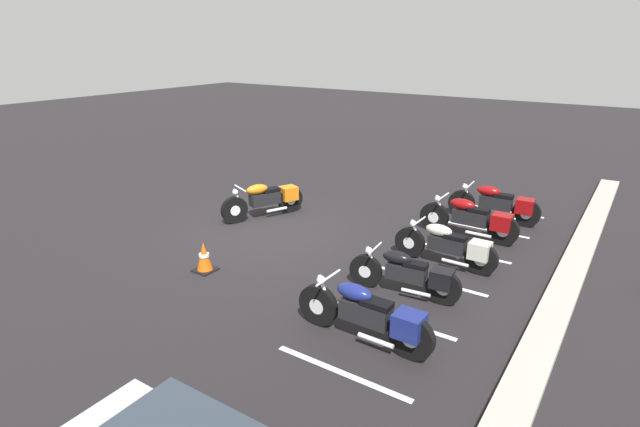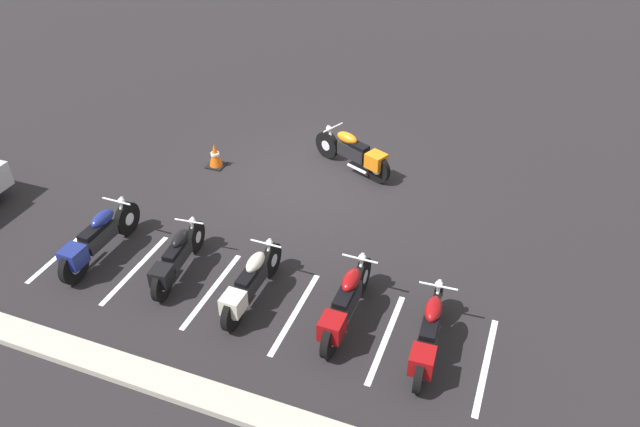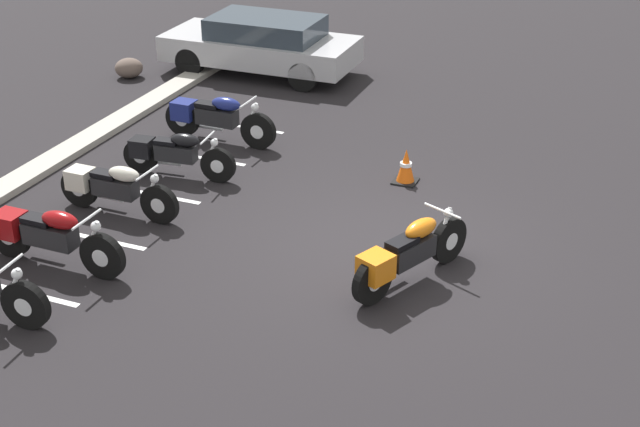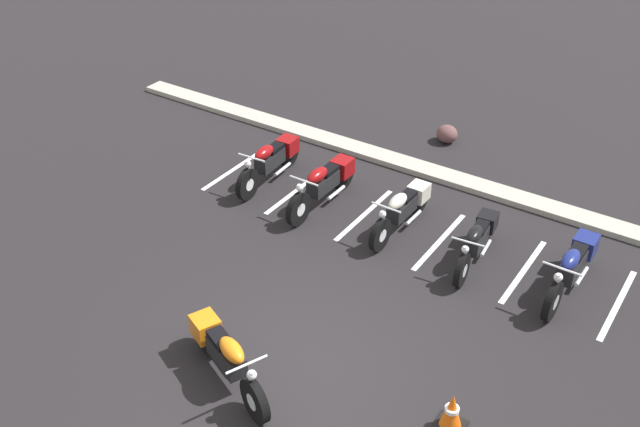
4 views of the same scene
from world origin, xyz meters
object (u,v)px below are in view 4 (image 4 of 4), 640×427
object	(u,v)px
parked_bike_1	(325,182)
landscape_rock_1	(447,134)
parked_bike_3	(478,239)
motorcycle_orange_featured	(225,354)
traffic_cone	(452,412)
parked_bike_0	(272,160)
parked_bike_2	(404,208)
parked_bike_4	(573,266)

from	to	relation	value
parked_bike_1	landscape_rock_1	size ratio (longest dim) A/B	4.57
parked_bike_3	motorcycle_orange_featured	bearing A→B (deg)	-27.46
landscape_rock_1	traffic_cone	xyz separation A→B (m)	(3.63, -7.51, 0.08)
parked_bike_0	parked_bike_1	bearing A→B (deg)	79.90
parked_bike_1	landscape_rock_1	bearing A→B (deg)	166.70
parked_bike_3	landscape_rock_1	distance (m)	4.46
parked_bike_0	parked_bike_2	world-z (taller)	parked_bike_0
parked_bike_3	traffic_cone	xyz separation A→B (m)	(1.27, -3.73, -0.15)
motorcycle_orange_featured	parked_bike_2	world-z (taller)	motorcycle_orange_featured
parked_bike_4	motorcycle_orange_featured	bearing A→B (deg)	-35.38
parked_bike_0	parked_bike_3	xyz separation A→B (m)	(4.70, -0.25, -0.04)
parked_bike_1	traffic_cone	world-z (taller)	parked_bike_1
parked_bike_4	landscape_rock_1	xyz separation A→B (m)	(-4.02, 3.67, -0.27)
parked_bike_4	parked_bike_1	bearing A→B (deg)	-89.00
parked_bike_0	parked_bike_2	size ratio (longest dim) A/B	1.05
parked_bike_4	landscape_rock_1	bearing A→B (deg)	-131.72
parked_bike_2	landscape_rock_1	size ratio (longest dim) A/B	4.27
parked_bike_4	landscape_rock_1	world-z (taller)	parked_bike_4
parked_bike_2	parked_bike_3	size ratio (longest dim) A/B	1.04
motorcycle_orange_featured	parked_bike_2	size ratio (longest dim) A/B	0.99
parked_bike_2	motorcycle_orange_featured	bearing A→B (deg)	-2.60
traffic_cone	parked_bike_4	bearing A→B (deg)	84.24
parked_bike_1	parked_bike_4	world-z (taller)	parked_bike_4
parked_bike_2	traffic_cone	size ratio (longest dim) A/B	3.56
parked_bike_0	traffic_cone	xyz separation A→B (m)	(5.96, -3.98, -0.19)
motorcycle_orange_featured	landscape_rock_1	xyz separation A→B (m)	(-0.51, 8.49, -0.26)
motorcycle_orange_featured	traffic_cone	distance (m)	3.28
landscape_rock_1	traffic_cone	distance (m)	8.34
traffic_cone	parked_bike_1	bearing A→B (deg)	139.96
parked_bike_1	parked_bike_4	bearing A→B (deg)	90.65
motorcycle_orange_featured	parked_bike_3	world-z (taller)	motorcycle_orange_featured
traffic_cone	motorcycle_orange_featured	bearing A→B (deg)	-162.54
parked_bike_0	parked_bike_2	xyz separation A→B (m)	(3.14, -0.09, -0.02)
motorcycle_orange_featured	parked_bike_1	size ratio (longest dim) A/B	0.93
parked_bike_2	landscape_rock_1	bearing A→B (deg)	-166.58
parked_bike_4	parked_bike_3	bearing A→B (deg)	-85.67
parked_bike_1	motorcycle_orange_featured	bearing A→B (deg)	16.75
parked_bike_0	parked_bike_4	distance (m)	6.35
motorcycle_orange_featured	parked_bike_0	bearing A→B (deg)	143.53
parked_bike_4	traffic_cone	size ratio (longest dim) A/B	3.81
parked_bike_0	parked_bike_3	bearing A→B (deg)	83.60
parked_bike_1	traffic_cone	xyz separation A→B (m)	(4.53, -3.81, -0.19)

